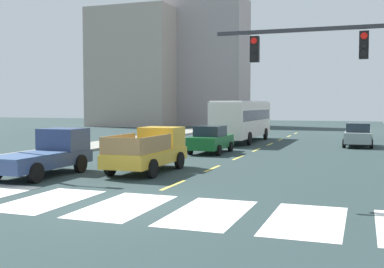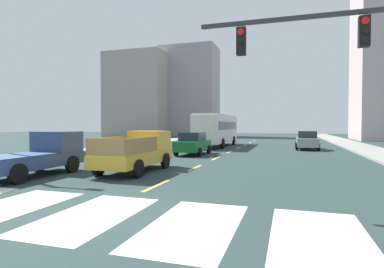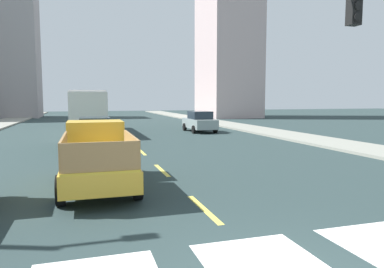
{
  "view_description": "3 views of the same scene",
  "coord_description": "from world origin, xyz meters",
  "px_view_note": "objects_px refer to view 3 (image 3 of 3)",
  "views": [
    {
      "loc": [
        6.72,
        -12.76,
        3.04
      ],
      "look_at": [
        -0.88,
        8.6,
        1.65
      ],
      "focal_mm": 45.11,
      "sensor_mm": 36.0,
      "label": 1
    },
    {
      "loc": [
        4.72,
        -6.68,
        2.29
      ],
      "look_at": [
        0.63,
        6.46,
        1.88
      ],
      "focal_mm": 29.0,
      "sensor_mm": 36.0,
      "label": 2
    },
    {
      "loc": [
        -2.76,
        -4.14,
        2.71
      ],
      "look_at": [
        2.11,
        11.99,
        1.06
      ],
      "focal_mm": 33.25,
      "sensor_mm": 36.0,
      "label": 3
    }
  ],
  "objects_px": {
    "pickup_stakebed": "(97,156)",
    "sedan_near_right": "(95,133)",
    "sedan_far": "(200,121)",
    "city_bus": "(88,109)"
  },
  "relations": [
    {
      "from": "city_bus",
      "to": "pickup_stakebed",
      "type": "bearing_deg",
      "value": -89.47
    },
    {
      "from": "pickup_stakebed",
      "to": "sedan_near_right",
      "type": "distance_m",
      "value": 8.71
    },
    {
      "from": "city_bus",
      "to": "sedan_far",
      "type": "height_order",
      "value": "city_bus"
    },
    {
      "from": "sedan_near_right",
      "to": "sedan_far",
      "type": "bearing_deg",
      "value": 43.48
    },
    {
      "from": "pickup_stakebed",
      "to": "sedan_far",
      "type": "relative_size",
      "value": 1.18
    },
    {
      "from": "pickup_stakebed",
      "to": "sedan_far",
      "type": "bearing_deg",
      "value": 62.81
    },
    {
      "from": "city_bus",
      "to": "sedan_far",
      "type": "bearing_deg",
      "value": -9.54
    },
    {
      "from": "pickup_stakebed",
      "to": "sedan_near_right",
      "type": "relative_size",
      "value": 1.18
    },
    {
      "from": "city_bus",
      "to": "sedan_far",
      "type": "xyz_separation_m",
      "value": [
        8.92,
        -1.53,
        -1.09
      ]
    },
    {
      "from": "pickup_stakebed",
      "to": "city_bus",
      "type": "distance_m",
      "value": 18.21
    }
  ]
}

